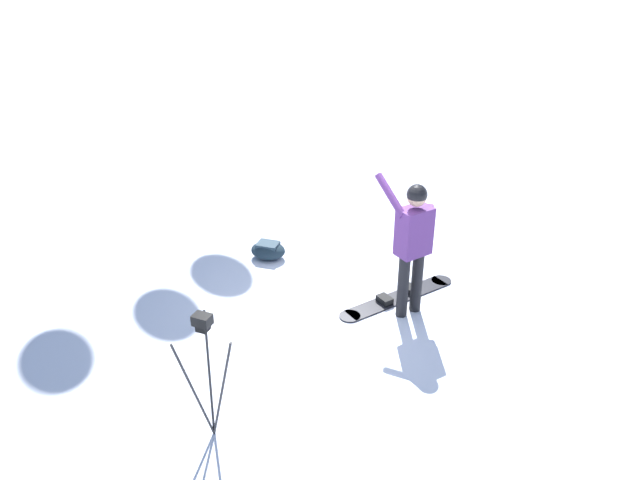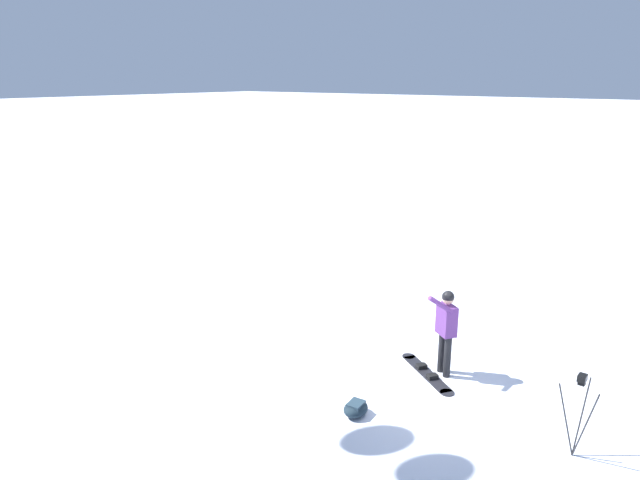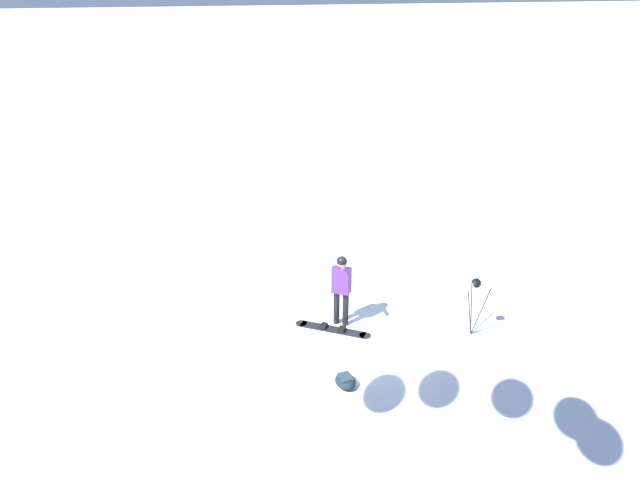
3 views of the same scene
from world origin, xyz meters
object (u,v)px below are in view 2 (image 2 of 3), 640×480
at_px(snowboarder, 446,324).
at_px(gear_bag_large, 356,408).
at_px(snowboard, 427,373).
at_px(camera_tripod, 580,399).

bearing_deg(snowboarder, gear_bag_large, -103.79).
distance_m(snowboarder, gear_bag_large, 2.50).
height_order(snowboarder, snowboard, snowboarder).
bearing_deg(snowboard, camera_tripod, -17.52).
distance_m(snowboarder, snowboard, 1.09).
xyz_separation_m(snowboarder, camera_tripod, (2.75, -1.15, -0.08)).
bearing_deg(gear_bag_large, snowboard, 81.57).
relative_size(snowboard, gear_bag_large, 2.85).
bearing_deg(snowboarder, snowboard, -140.91).
bearing_deg(snowboarder, camera_tripod, -22.69).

